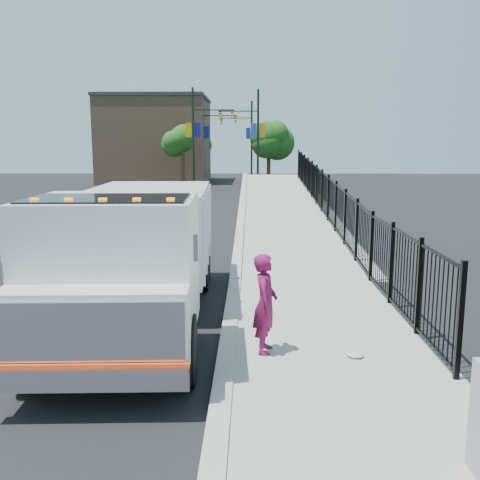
{
  "coord_description": "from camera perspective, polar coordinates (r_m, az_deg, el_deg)",
  "views": [
    {
      "loc": [
        0.41,
        -9.72,
        3.64
      ],
      "look_at": [
        0.17,
        2.0,
        1.55
      ],
      "focal_mm": 40.0,
      "sensor_mm": 36.0,
      "label": 1
    }
  ],
  "objects": [
    {
      "name": "ground",
      "position": [
        10.39,
        -1.18,
        -10.41
      ],
      "size": [
        120.0,
        120.0,
        0.0
      ],
      "primitive_type": "plane",
      "color": "black",
      "rests_on": "ground"
    },
    {
      "name": "sidewalk",
      "position": [
        8.64,
        11.54,
        -14.58
      ],
      "size": [
        3.55,
        12.0,
        0.12
      ],
      "primitive_type": "cube",
      "color": "#9E998E",
      "rests_on": "ground"
    },
    {
      "name": "curb",
      "position": [
        8.51,
        -1.75,
        -14.63
      ],
      "size": [
        0.3,
        12.0,
        0.16
      ],
      "primitive_type": "cube",
      "color": "#ADAAA3",
      "rests_on": "ground"
    },
    {
      "name": "ramp",
      "position": [
        26.03,
        4.95,
        2.02
      ],
      "size": [
        3.95,
        24.06,
        3.19
      ],
      "primitive_type": "cube",
      "rotation": [
        0.06,
        0.0,
        0.0
      ],
      "color": "#9E998E",
      "rests_on": "ground"
    },
    {
      "name": "iron_fence",
      "position": [
        22.12,
        9.34,
        2.85
      ],
      "size": [
        0.1,
        28.0,
        1.8
      ],
      "primitive_type": "cube",
      "color": "black",
      "rests_on": "ground"
    },
    {
      "name": "truck",
      "position": [
        10.99,
        -10.92,
        -0.69
      ],
      "size": [
        3.08,
        8.5,
        2.87
      ],
      "rotation": [
        0.0,
        0.0,
        0.04
      ],
      "color": "black",
      "rests_on": "ground"
    },
    {
      "name": "worker",
      "position": [
        9.17,
        2.71,
        -6.78
      ],
      "size": [
        0.47,
        0.67,
        1.72
      ],
      "primitive_type": "imported",
      "rotation": [
        0.0,
        0.0,
        1.47
      ],
      "color": "maroon",
      "rests_on": "sidewalk"
    },
    {
      "name": "debris",
      "position": [
        9.42,
        12.18,
        -11.85
      ],
      "size": [
        0.29,
        0.29,
        0.07
      ],
      "primitive_type": "ellipsoid",
      "color": "silver",
      "rests_on": "sidewalk"
    },
    {
      "name": "light_pole_0",
      "position": [
        42.41,
        -4.59,
        11.05
      ],
      "size": [
        3.77,
        0.22,
        8.0
      ],
      "color": "black",
      "rests_on": "ground"
    },
    {
      "name": "light_pole_1",
      "position": [
        43.69,
        1.53,
        11.05
      ],
      "size": [
        3.78,
        0.22,
        8.0
      ],
      "color": "black",
      "rests_on": "ground"
    },
    {
      "name": "light_pole_2",
      "position": [
        50.54,
        -3.63,
        10.9
      ],
      "size": [
        3.77,
        0.22,
        8.0
      ],
      "color": "black",
      "rests_on": "ground"
    },
    {
      "name": "light_pole_3",
      "position": [
        54.89,
        0.93,
        10.86
      ],
      "size": [
        3.78,
        0.22,
        8.0
      ],
      "color": "black",
      "rests_on": "ground"
    },
    {
      "name": "tree_0",
      "position": [
        45.8,
        -6.17,
        10.39
      ],
      "size": [
        2.3,
        2.3,
        5.15
      ],
      "color": "#382314",
      "rests_on": "ground"
    },
    {
      "name": "tree_1",
      "position": [
        48.87,
        3.1,
        10.46
      ],
      "size": [
        2.87,
        2.87,
        5.43
      ],
      "color": "#382314",
      "rests_on": "ground"
    },
    {
      "name": "tree_2",
      "position": [
        58.8,
        -4.35,
        10.35
      ],
      "size": [
        2.39,
        2.39,
        5.2
      ],
      "color": "#382314",
      "rests_on": "ground"
    },
    {
      "name": "building",
      "position": [
        54.54,
        -8.9,
        10.36
      ],
      "size": [
        10.0,
        10.0,
        8.0
      ],
      "primitive_type": "cube",
      "color": "#8C664C",
      "rests_on": "ground"
    }
  ]
}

